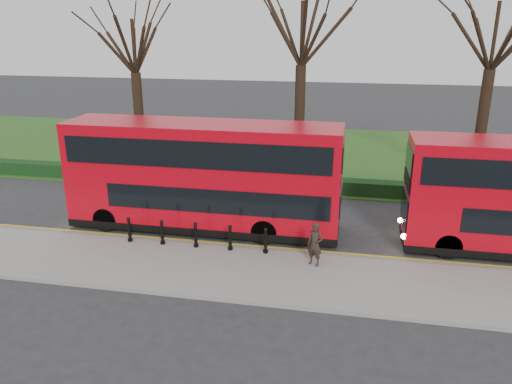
# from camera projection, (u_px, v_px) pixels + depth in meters

# --- Properties ---
(ground) EXTENTS (120.00, 120.00, 0.00)m
(ground) POSITION_uv_depth(u_px,v_px,m) (224.00, 238.00, 21.24)
(ground) COLOR #28282B
(ground) RESTS_ON ground
(pavement) EXTENTS (60.00, 4.00, 0.15)m
(pavement) POSITION_uv_depth(u_px,v_px,m) (204.00, 269.00, 18.43)
(pavement) COLOR gray
(pavement) RESTS_ON ground
(kerb) EXTENTS (60.00, 0.25, 0.16)m
(kerb) POSITION_uv_depth(u_px,v_px,m) (218.00, 246.00, 20.29)
(kerb) COLOR slate
(kerb) RESTS_ON ground
(grass_verge) EXTENTS (60.00, 18.00, 0.06)m
(grass_verge) POSITION_uv_depth(u_px,v_px,m) (278.00, 152.00, 35.16)
(grass_verge) COLOR #2A4E1A
(grass_verge) RESTS_ON ground
(hedge) EXTENTS (60.00, 0.90, 0.80)m
(hedge) POSITION_uv_depth(u_px,v_px,m) (255.00, 182.00, 27.43)
(hedge) COLOR black
(hedge) RESTS_ON ground
(yellow_line_outer) EXTENTS (60.00, 0.10, 0.01)m
(yellow_line_outer) POSITION_uv_depth(u_px,v_px,m) (220.00, 245.00, 20.59)
(yellow_line_outer) COLOR yellow
(yellow_line_outer) RESTS_ON ground
(yellow_line_inner) EXTENTS (60.00, 0.10, 0.01)m
(yellow_line_inner) POSITION_uv_depth(u_px,v_px,m) (221.00, 243.00, 20.77)
(yellow_line_inner) COLOR yellow
(yellow_line_inner) RESTS_ON ground
(tree_left) EXTENTS (6.80, 6.80, 10.63)m
(tree_left) POSITION_uv_depth(u_px,v_px,m) (133.00, 40.00, 29.50)
(tree_left) COLOR black
(tree_left) RESTS_ON ground
(tree_mid) EXTENTS (7.49, 7.49, 11.70)m
(tree_mid) POSITION_uv_depth(u_px,v_px,m) (302.00, 26.00, 27.42)
(tree_mid) COLOR black
(tree_mid) RESTS_ON ground
(tree_right) EXTENTS (7.43, 7.43, 11.60)m
(tree_right) POSITION_uv_depth(u_px,v_px,m) (496.00, 28.00, 25.62)
(tree_right) COLOR black
(tree_right) RESTS_ON ground
(bollard_row) EXTENTS (5.83, 0.15, 1.00)m
(bollard_row) POSITION_uv_depth(u_px,v_px,m) (196.00, 235.00, 19.93)
(bollard_row) COLOR black
(bollard_row) RESTS_ON pavement
(bus_lead) EXTENTS (11.84, 2.72, 4.71)m
(bus_lead) POSITION_uv_depth(u_px,v_px,m) (203.00, 177.00, 21.59)
(bus_lead) COLOR #B80513
(bus_lead) RESTS_ON ground
(pedestrian) EXTENTS (0.71, 0.61, 1.66)m
(pedestrian) POSITION_uv_depth(u_px,v_px,m) (315.00, 244.00, 18.33)
(pedestrian) COLOR #2C221B
(pedestrian) RESTS_ON pavement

